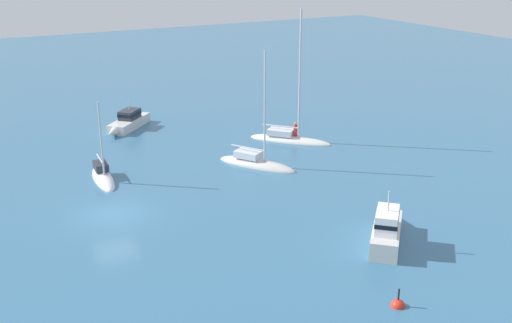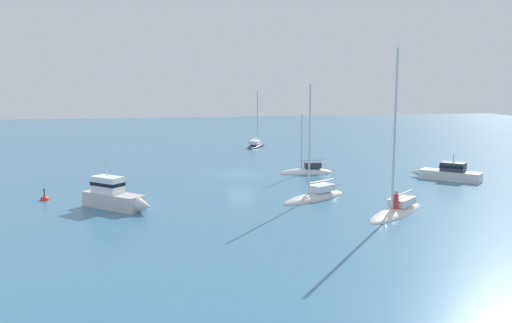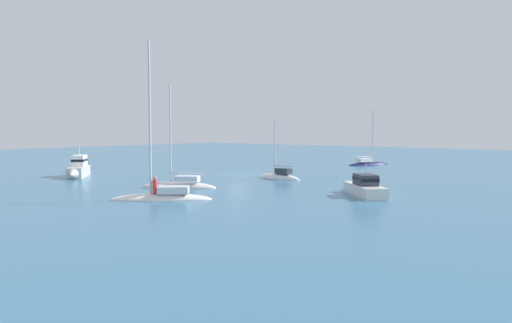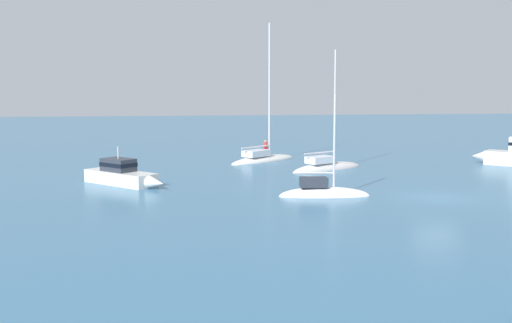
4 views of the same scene
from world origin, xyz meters
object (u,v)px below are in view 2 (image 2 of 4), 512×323
motor_cruiser_1 (115,196)px  ketch (307,172)px  sailboat_1 (256,146)px  sailboat (315,197)px  channel_buoy (45,200)px  motor_cruiser (448,173)px  sailboat_2 (397,210)px

motor_cruiser_1 → ketch: size_ratio=0.83×
sailboat_1 → motor_cruiser_1: 36.19m
sailboat → ketch: sailboat is taller
sailboat_1 → ketch: size_ratio=1.27×
ketch → channel_buoy: bearing=22.9°
motor_cruiser → sailboat_2: bearing=91.8°
sailboat_1 → motor_cruiser_1: bearing=179.2°
sailboat_1 → sailboat_2: (1.99, -37.36, 0.07)m
ketch → channel_buoy: size_ratio=5.09×
sailboat_2 → channel_buoy: bearing=-60.9°
motor_cruiser_1 → ketch: (16.83, 10.88, -0.73)m
sailboat → sailboat_1: (1.94, 32.09, 0.01)m
sailboat → sailboat_2: size_ratio=0.80×
sailboat_1 → sailboat: bearing=-157.6°
motor_cruiser → ketch: ketch is taller
motor_cruiser → sailboat_1: bearing=-20.9°
motor_cruiser_1 → channel_buoy: bearing=-171.6°
sailboat_2 → motor_cruiser_1: (-18.22, 5.02, 0.64)m
motor_cruiser_1 → sailboat_1: bearing=106.8°
sailboat_1 → ketch: 21.47m
motor_cruiser → channel_buoy: motor_cruiser is taller
sailboat_1 → motor_cruiser_1: sailboat_1 is taller
sailboat → sailboat_2: sailboat_2 is taller
motor_cruiser_1 → motor_cruiser: bearing=54.5°
motor_cruiser → sailboat_2: (-9.91, -10.49, -0.41)m
sailboat → motor_cruiser_1: size_ratio=1.77×
sailboat_2 → ketch: size_ratio=1.81×
sailboat → sailboat_1: bearing=-124.5°
motor_cruiser → sailboat_2: 14.43m
sailboat → sailboat_1: size_ratio=1.15×
motor_cruiser → channel_buoy: (-33.34, -1.82, -0.60)m
motor_cruiser → ketch: size_ratio=0.87×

